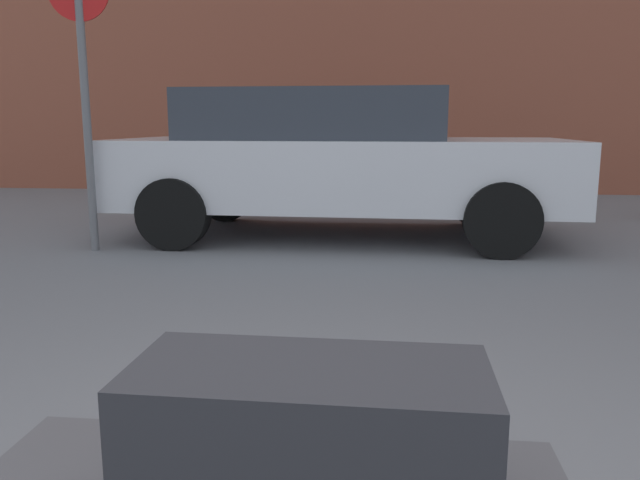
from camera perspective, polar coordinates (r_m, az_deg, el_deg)
duffel_bag_charcoal_rear_right at (r=1.23m, az=-0.97°, el=-18.76°), size 0.66×0.32×0.34m
parked_car at (r=6.21m, az=1.41°, el=7.31°), size 4.34×1.99×1.42m
bollard_kerb_near at (r=7.90m, az=19.69°, el=4.41°), size 0.21×0.21×0.70m
no_parking_sign at (r=5.85m, az=-20.65°, el=13.79°), size 0.50×0.11×2.44m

